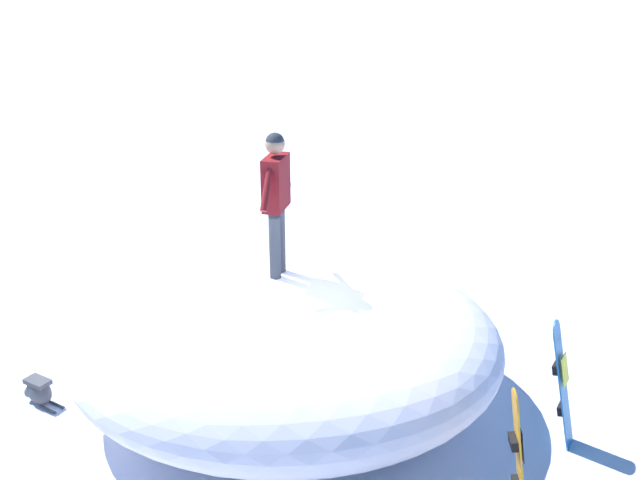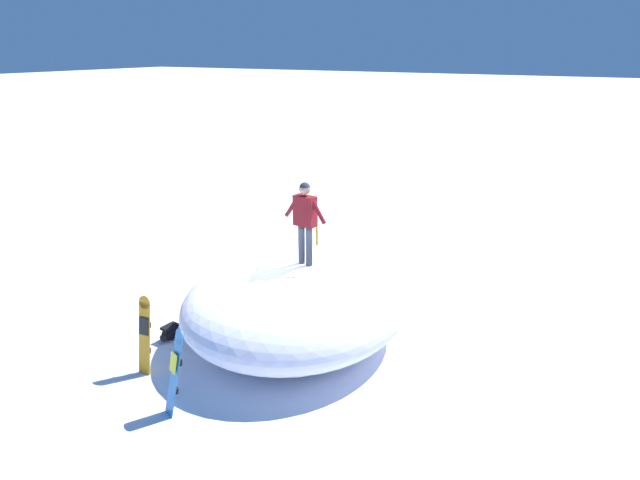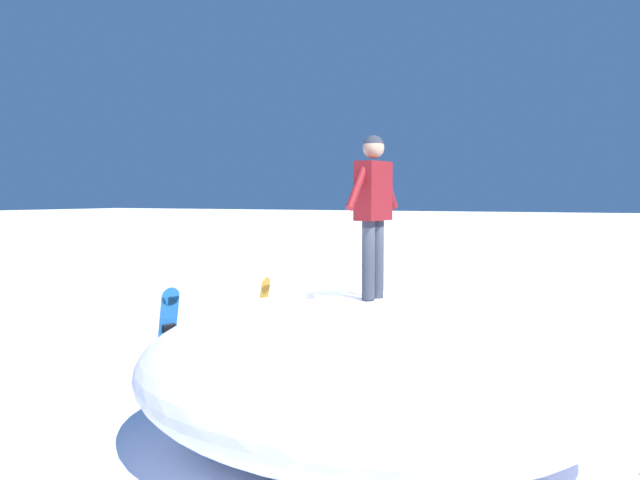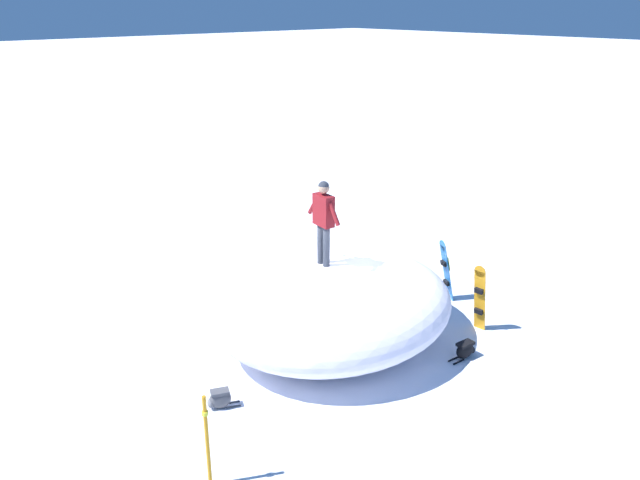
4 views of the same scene
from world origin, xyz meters
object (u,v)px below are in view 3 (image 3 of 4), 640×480
snowboard_primary_upright (167,339)px  snowboard_secondary_upright (261,325)px  backpack_near (338,367)px  snowboarder_standing (373,200)px

snowboard_primary_upright → snowboard_secondary_upright: snowboard_secondary_upright is taller
snowboard_secondary_upright → backpack_near: (1.11, 0.49, -0.64)m
snowboarder_standing → snowboard_primary_upright: (-3.40, 0.62, -1.98)m
snowboarder_standing → snowboard_primary_upright: bearing=169.7°
snowboarder_standing → snowboard_primary_upright: size_ratio=1.13×
snowboard_primary_upright → backpack_near: size_ratio=2.38×
snowboard_secondary_upright → backpack_near: snowboard_secondary_upright is taller
snowboarder_standing → snowboard_secondary_upright: snowboarder_standing is taller
snowboard_secondary_upright → backpack_near: bearing=23.6°
snowboarder_standing → snowboard_secondary_upright: 3.92m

